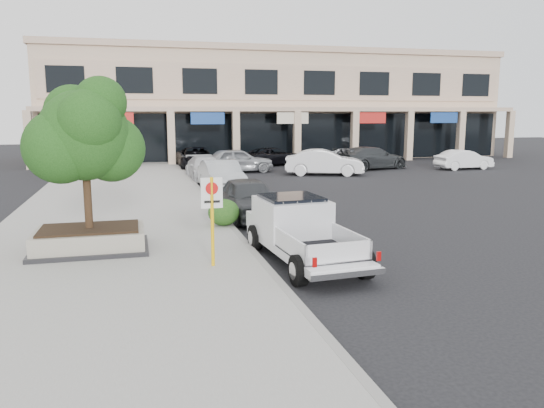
{
  "coord_description": "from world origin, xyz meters",
  "views": [
    {
      "loc": [
        -4.71,
        -14.07,
        4.06
      ],
      "look_at": [
        -0.68,
        1.5,
        1.27
      ],
      "focal_mm": 35.0,
      "sensor_mm": 36.0,
      "label": 1
    }
  ],
  "objects_px": {
    "lot_car_e": "(350,156)",
    "curb_car_d": "(196,158)",
    "planter_tree": "(89,136)",
    "lot_car_c": "(372,158)",
    "curb_car_c": "(205,168)",
    "curb_car_a": "(249,198)",
    "pickup_truck": "(304,232)",
    "planter": "(90,239)",
    "lot_car_d": "(273,156)",
    "lot_car_f": "(464,160)",
    "lot_car_b": "(324,162)",
    "lot_car_a": "(237,160)",
    "curb_car_b": "(222,176)",
    "no_parking_sign": "(212,209)"
  },
  "relations": [
    {
      "from": "curb_car_b",
      "to": "lot_car_c",
      "type": "relative_size",
      "value": 0.87
    },
    {
      "from": "curb_car_a",
      "to": "curb_car_c",
      "type": "relative_size",
      "value": 0.95
    },
    {
      "from": "planter_tree",
      "to": "curb_car_b",
      "type": "bearing_deg",
      "value": 63.72
    },
    {
      "from": "lot_car_a",
      "to": "curb_car_a",
      "type": "bearing_deg",
      "value": 166.13
    },
    {
      "from": "curb_car_d",
      "to": "lot_car_a",
      "type": "xyz_separation_m",
      "value": [
        2.41,
        -3.31,
        0.06
      ]
    },
    {
      "from": "no_parking_sign",
      "to": "lot_car_d",
      "type": "distance_m",
      "value": 27.78
    },
    {
      "from": "planter",
      "to": "lot_car_c",
      "type": "height_order",
      "value": "lot_car_c"
    },
    {
      "from": "planter",
      "to": "lot_car_a",
      "type": "bearing_deg",
      "value": 67.9
    },
    {
      "from": "planter_tree",
      "to": "lot_car_d",
      "type": "height_order",
      "value": "planter_tree"
    },
    {
      "from": "planter",
      "to": "lot_car_d",
      "type": "relative_size",
      "value": 0.64
    },
    {
      "from": "planter",
      "to": "lot_car_c",
      "type": "xyz_separation_m",
      "value": [
        17.82,
        19.51,
        0.34
      ]
    },
    {
      "from": "planter_tree",
      "to": "lot_car_a",
      "type": "height_order",
      "value": "planter_tree"
    },
    {
      "from": "lot_car_d",
      "to": "planter_tree",
      "type": "bearing_deg",
      "value": 129.57
    },
    {
      "from": "lot_car_d",
      "to": "lot_car_f",
      "type": "height_order",
      "value": "same"
    },
    {
      "from": "lot_car_e",
      "to": "pickup_truck",
      "type": "bearing_deg",
      "value": 171.81
    },
    {
      "from": "curb_car_d",
      "to": "lot_car_b",
      "type": "height_order",
      "value": "lot_car_b"
    },
    {
      "from": "lot_car_b",
      "to": "planter_tree",
      "type": "bearing_deg",
      "value": 160.98
    },
    {
      "from": "planter",
      "to": "planter_tree",
      "type": "xyz_separation_m",
      "value": [
        0.13,
        0.15,
        2.94
      ]
    },
    {
      "from": "curb_car_d",
      "to": "lot_car_a",
      "type": "distance_m",
      "value": 4.09
    },
    {
      "from": "curb_car_a",
      "to": "curb_car_d",
      "type": "bearing_deg",
      "value": 86.82
    },
    {
      "from": "planter_tree",
      "to": "lot_car_b",
      "type": "height_order",
      "value": "planter_tree"
    },
    {
      "from": "planter_tree",
      "to": "curb_car_c",
      "type": "relative_size",
      "value": 0.83
    },
    {
      "from": "lot_car_c",
      "to": "curb_car_a",
      "type": "bearing_deg",
      "value": 124.78
    },
    {
      "from": "curb_car_a",
      "to": "lot_car_c",
      "type": "xyz_separation_m",
      "value": [
        12.29,
        15.29,
        0.03
      ]
    },
    {
      "from": "lot_car_e",
      "to": "curb_car_d",
      "type": "bearing_deg",
      "value": 105.37
    },
    {
      "from": "lot_car_a",
      "to": "lot_car_e",
      "type": "bearing_deg",
      "value": -77.37
    },
    {
      "from": "planter_tree",
      "to": "lot_car_d",
      "type": "distance_m",
      "value": 26.67
    },
    {
      "from": "curb_car_c",
      "to": "lot_car_a",
      "type": "bearing_deg",
      "value": 49.06
    },
    {
      "from": "pickup_truck",
      "to": "curb_car_a",
      "type": "height_order",
      "value": "pickup_truck"
    },
    {
      "from": "pickup_truck",
      "to": "lot_car_b",
      "type": "relative_size",
      "value": 1.07
    },
    {
      "from": "planter",
      "to": "no_parking_sign",
      "type": "xyz_separation_m",
      "value": [
        3.18,
        -2.38,
        1.16
      ]
    },
    {
      "from": "curb_car_c",
      "to": "lot_car_f",
      "type": "relative_size",
      "value": 1.15
    },
    {
      "from": "curb_car_b",
      "to": "lot_car_d",
      "type": "distance_m",
      "value": 14.17
    },
    {
      "from": "planter",
      "to": "lot_car_f",
      "type": "relative_size",
      "value": 0.76
    },
    {
      "from": "curb_car_b",
      "to": "lot_car_e",
      "type": "xyz_separation_m",
      "value": [
        11.91,
        11.55,
        -0.1
      ]
    },
    {
      "from": "curb_car_b",
      "to": "lot_car_a",
      "type": "relative_size",
      "value": 1.0
    },
    {
      "from": "pickup_truck",
      "to": "lot_car_d",
      "type": "height_order",
      "value": "pickup_truck"
    },
    {
      "from": "planter_tree",
      "to": "lot_car_c",
      "type": "relative_size",
      "value": 0.71
    },
    {
      "from": "no_parking_sign",
      "to": "curb_car_c",
      "type": "distance_m",
      "value": 19.08
    },
    {
      "from": "planter_tree",
      "to": "curb_car_a",
      "type": "bearing_deg",
      "value": 37.03
    },
    {
      "from": "pickup_truck",
      "to": "lot_car_b",
      "type": "bearing_deg",
      "value": 64.2
    },
    {
      "from": "pickup_truck",
      "to": "lot_car_a",
      "type": "xyz_separation_m",
      "value": [
        2.35,
        22.04,
        -0.02
      ]
    },
    {
      "from": "lot_car_e",
      "to": "lot_car_a",
      "type": "bearing_deg",
      "value": 124.42
    },
    {
      "from": "planter_tree",
      "to": "curb_car_c",
      "type": "xyz_separation_m",
      "value": [
        5.31,
        16.38,
        -2.71
      ]
    },
    {
      "from": "curb_car_c",
      "to": "curb_car_d",
      "type": "distance_m",
      "value": 6.61
    },
    {
      "from": "no_parking_sign",
      "to": "lot_car_d",
      "type": "xyz_separation_m",
      "value": [
        8.46,
        26.44,
        -0.94
      ]
    },
    {
      "from": "planter",
      "to": "lot_car_e",
      "type": "height_order",
      "value": "lot_car_e"
    },
    {
      "from": "curb_car_b",
      "to": "lot_car_f",
      "type": "xyz_separation_m",
      "value": [
        18.63,
        6.58,
        -0.11
      ]
    },
    {
      "from": "lot_car_e",
      "to": "lot_car_f",
      "type": "distance_m",
      "value": 8.36
    },
    {
      "from": "curb_car_d",
      "to": "lot_car_d",
      "type": "xyz_separation_m",
      "value": [
        6.0,
        0.91,
        -0.08
      ]
    }
  ]
}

